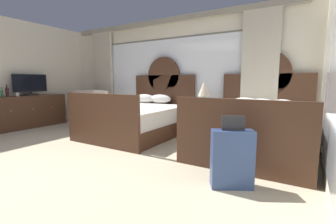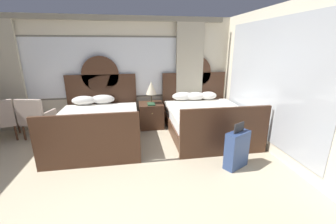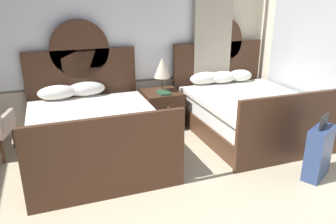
# 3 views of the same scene
# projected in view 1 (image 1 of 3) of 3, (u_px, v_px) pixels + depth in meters

# --- Properties ---
(ground_plane) EXTENTS (24.00, 24.00, 0.00)m
(ground_plane) POSITION_uv_depth(u_px,v_px,m) (6.00, 180.00, 2.76)
(ground_plane) COLOR #BCAD8E
(wall_back_window) EXTENTS (6.54, 0.22, 2.70)m
(wall_back_window) POSITION_uv_depth(u_px,v_px,m) (168.00, 72.00, 5.82)
(wall_back_window) COLOR beige
(wall_back_window) RESTS_ON ground_plane
(wall_left) EXTENTS (0.07, 4.41, 2.70)m
(wall_left) POSITION_uv_depth(u_px,v_px,m) (6.00, 74.00, 5.63)
(wall_left) COLOR beige
(wall_left) RESTS_ON ground_plane
(bed_near_window) EXTENTS (1.71, 2.17, 1.77)m
(bed_near_window) POSITION_uv_depth(u_px,v_px,m) (139.00, 118.00, 5.07)
(bed_near_window) COLOR #472B1C
(bed_near_window) RESTS_ON ground_plane
(bed_near_mirror) EXTENTS (1.71, 2.17, 1.77)m
(bed_near_mirror) POSITION_uv_depth(u_px,v_px,m) (255.00, 129.00, 3.85)
(bed_near_mirror) COLOR #472B1C
(bed_near_mirror) RESTS_ON ground_plane
(nightstand_between_beds) EXTENTS (0.59, 0.62, 0.62)m
(nightstand_between_beds) POSITION_uv_depth(u_px,v_px,m) (202.00, 121.00, 5.01)
(nightstand_between_beds) COLOR #472B1C
(nightstand_between_beds) RESTS_ON ground_plane
(table_lamp_on_nightstand) EXTENTS (0.27, 0.27, 0.55)m
(table_lamp_on_nightstand) POSITION_uv_depth(u_px,v_px,m) (204.00, 89.00, 4.93)
(table_lamp_on_nightstand) COLOR brown
(table_lamp_on_nightstand) RESTS_ON nightstand_between_beds
(book_on_nightstand) EXTENTS (0.18, 0.26, 0.03)m
(book_on_nightstand) POSITION_uv_depth(u_px,v_px,m) (200.00, 107.00, 4.87)
(book_on_nightstand) COLOR #285133
(book_on_nightstand) RESTS_ON nightstand_between_beds
(dresser_minibar) EXTENTS (0.53, 1.81, 0.81)m
(dresser_minibar) POSITION_uv_depth(u_px,v_px,m) (28.00, 112.00, 5.86)
(dresser_minibar) COLOR #472B1C
(dresser_minibar) RESTS_ON ground_plane
(tv_flatscreen) EXTENTS (0.20, 0.84, 0.53)m
(tv_flatscreen) POSITION_uv_depth(u_px,v_px,m) (30.00, 85.00, 5.85)
(tv_flatscreen) COLOR black
(tv_flatscreen) RESTS_ON dresser_minibar
(bottle_soda_green) EXTENTS (0.06, 0.06, 0.21)m
(bottle_soda_green) POSITION_uv_depth(u_px,v_px,m) (2.00, 93.00, 5.34)
(bottle_soda_green) COLOR #337A3D
(bottle_soda_green) RESTS_ON dresser_minibar
(bottle_wine_dark) EXTENTS (0.07, 0.07, 0.28)m
(bottle_wine_dark) POSITION_uv_depth(u_px,v_px,m) (7.00, 92.00, 5.33)
(bottle_wine_dark) COLOR black
(bottle_wine_dark) RESTS_ON dresser_minibar
(cup_on_dresser) EXTENTS (0.11, 0.08, 0.08)m
(cup_on_dresser) POSITION_uv_depth(u_px,v_px,m) (18.00, 94.00, 5.56)
(cup_on_dresser) COLOR white
(cup_on_dresser) RESTS_ON dresser_minibar
(armchair_by_window_left) EXTENTS (0.68, 0.68, 0.93)m
(armchair_by_window_left) POSITION_uv_depth(u_px,v_px,m) (107.00, 107.00, 6.06)
(armchair_by_window_left) COLOR #B29E8E
(armchair_by_window_left) RESTS_ON ground_plane
(armchair_by_window_centre) EXTENTS (0.71, 0.71, 0.93)m
(armchair_by_window_centre) POSITION_uv_depth(u_px,v_px,m) (88.00, 105.00, 6.41)
(armchair_by_window_centre) COLOR #B29E8E
(armchair_by_window_centre) RESTS_ON ground_plane
(suitcase_on_floor) EXTENTS (0.49, 0.38, 0.80)m
(suitcase_on_floor) POSITION_uv_depth(u_px,v_px,m) (232.00, 158.00, 2.53)
(suitcase_on_floor) COLOR navy
(suitcase_on_floor) RESTS_ON ground_plane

